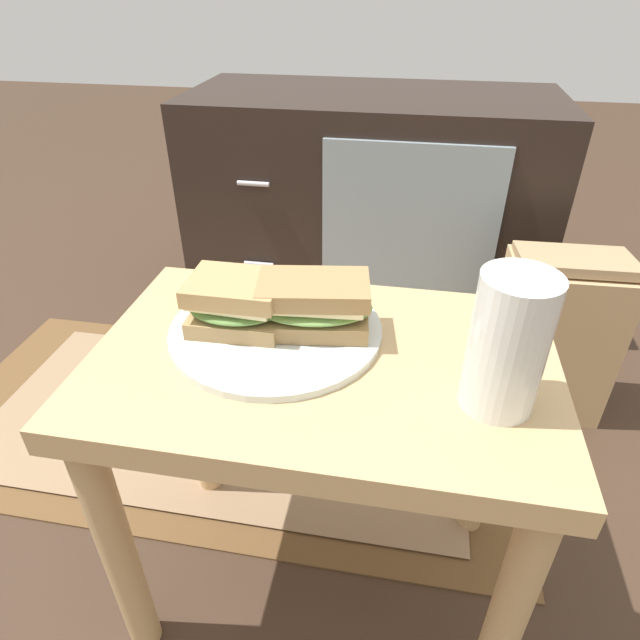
# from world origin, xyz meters

# --- Properties ---
(ground_plane) EXTENTS (8.00, 8.00, 0.00)m
(ground_plane) POSITION_xyz_m (0.00, 0.00, 0.00)
(ground_plane) COLOR #3D2B1E
(side_table) EXTENTS (0.56, 0.36, 0.46)m
(side_table) POSITION_xyz_m (0.00, 0.00, 0.37)
(side_table) COLOR tan
(side_table) RESTS_ON ground
(tv_cabinet) EXTENTS (0.96, 0.46, 0.58)m
(tv_cabinet) POSITION_xyz_m (-0.03, 0.95, 0.29)
(tv_cabinet) COLOR black
(tv_cabinet) RESTS_ON ground
(area_rug) EXTENTS (1.26, 0.62, 0.01)m
(area_rug) POSITION_xyz_m (-0.27, 0.32, 0.00)
(area_rug) COLOR brown
(area_rug) RESTS_ON ground
(plate) EXTENTS (0.27, 0.27, 0.01)m
(plate) POSITION_xyz_m (-0.07, 0.04, 0.47)
(plate) COLOR silver
(plate) RESTS_ON side_table
(sandwich_front) EXTENTS (0.12, 0.10, 0.07)m
(sandwich_front) POSITION_xyz_m (-0.11, 0.03, 0.50)
(sandwich_front) COLOR tan
(sandwich_front) RESTS_ON plate
(sandwich_back) EXTENTS (0.16, 0.11, 0.07)m
(sandwich_back) POSITION_xyz_m (-0.02, 0.04, 0.50)
(sandwich_back) COLOR #9E7A4C
(sandwich_back) RESTS_ON plate
(beer_glass) EXTENTS (0.08, 0.08, 0.15)m
(beer_glass) POSITION_xyz_m (0.20, -0.05, 0.53)
(beer_glass) COLOR silver
(beer_glass) RESTS_ON side_table
(paper_bag) EXTENTS (0.24, 0.17, 0.38)m
(paper_bag) POSITION_xyz_m (0.42, 0.51, 0.19)
(paper_bag) COLOR tan
(paper_bag) RESTS_ON ground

